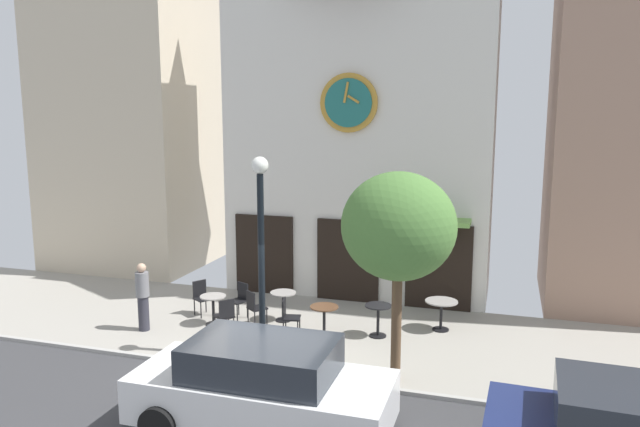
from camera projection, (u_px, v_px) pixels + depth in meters
ground_plane at (247, 389)px, 11.76m from camera, size 24.32×11.85×0.13m
clock_building at (360, 92)px, 17.32m from camera, size 7.51×3.65×11.18m
neighbor_building_left at (131, 90)px, 20.68m from camera, size 5.08×4.43×11.91m
street_lamp at (261, 258)px, 12.81m from camera, size 0.36×0.36×4.35m
street_tree at (398, 227)px, 11.55m from camera, size 2.20×1.98×4.16m
cafe_table_rightmost at (213, 305)px, 15.12m from camera, size 0.65×0.65×0.75m
cafe_table_center at (283, 301)px, 15.41m from camera, size 0.66×0.66×0.75m
cafe_table_leftmost at (324, 316)px, 14.30m from camera, size 0.67×0.67×0.75m
cafe_table_center_right at (378, 316)px, 14.33m from camera, size 0.63×0.63×0.77m
cafe_table_near_door at (441, 308)px, 14.73m from camera, size 0.78×0.78×0.74m
cafe_chair_facing_wall at (254, 306)px, 15.01m from camera, size 0.56×0.56×0.90m
cafe_chair_left_end at (202, 295)px, 15.87m from camera, size 0.55×0.55×0.90m
cafe_chair_under_awning at (288, 314)px, 14.36m from camera, size 0.47×0.47×0.90m
cafe_chair_right_end at (225, 314)px, 14.40m from camera, size 0.57×0.57×0.90m
cafe_chair_by_entrance at (240, 297)px, 15.66m from camera, size 0.53×0.53×0.90m
pedestrian_grey at (143, 296)px, 14.68m from camera, size 0.42×0.42×1.67m
parked_car_white at (262, 387)px, 10.08m from camera, size 4.31×2.04×1.55m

